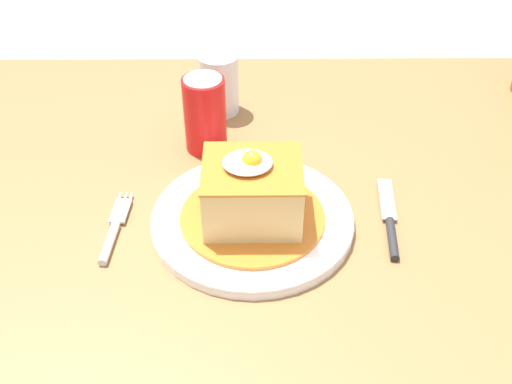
# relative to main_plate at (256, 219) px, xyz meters

# --- Properties ---
(dining_table) EXTENTS (1.49, 0.91, 0.75)m
(dining_table) POSITION_rel_main_plate_xyz_m (-0.00, 0.04, -0.11)
(dining_table) COLOR olive
(dining_table) RESTS_ON ground_plane
(main_plate) EXTENTS (0.28, 0.28, 0.02)m
(main_plate) POSITION_rel_main_plate_xyz_m (0.00, 0.00, 0.00)
(main_plate) COLOR white
(main_plate) RESTS_ON dining_table
(sandwich_meal) EXTENTS (0.20, 0.20, 0.11)m
(sandwich_meal) POSITION_rel_main_plate_xyz_m (-0.00, 0.00, 0.04)
(sandwich_meal) COLOR #C66B23
(sandwich_meal) RESTS_ON main_plate
(fork) EXTENTS (0.03, 0.14, 0.01)m
(fork) POSITION_rel_main_plate_xyz_m (-0.19, -0.02, -0.00)
(fork) COLOR silver
(fork) RESTS_ON dining_table
(knife) EXTENTS (0.03, 0.17, 0.01)m
(knife) POSITION_rel_main_plate_xyz_m (0.19, -0.01, -0.00)
(knife) COLOR #262628
(knife) RESTS_ON dining_table
(soda_can) EXTENTS (0.07, 0.07, 0.12)m
(soda_can) POSITION_rel_main_plate_xyz_m (-0.07, 0.19, 0.05)
(soda_can) COLOR red
(soda_can) RESTS_ON dining_table
(drinking_glass) EXTENTS (0.07, 0.07, 0.10)m
(drinking_glass) POSITION_rel_main_plate_xyz_m (-0.06, 0.30, 0.04)
(drinking_glass) COLOR silver
(drinking_glass) RESTS_ON dining_table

